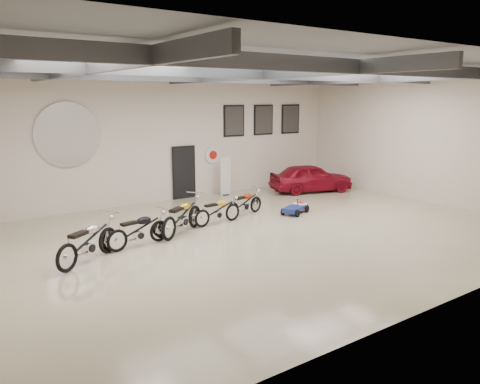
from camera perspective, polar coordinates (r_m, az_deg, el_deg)
floor at (r=14.33m, az=2.75°, el=-5.10°), size 16.00×12.00×0.01m
ceiling at (r=13.77m, az=2.96°, el=15.28°), size 16.00×12.00×0.01m
back_wall at (r=18.91m, az=-8.40°, el=6.53°), size 16.00×0.02×5.00m
right_wall at (r=19.74m, az=21.67°, el=6.05°), size 0.02×12.00×5.00m
ceiling_beams at (r=13.76m, az=2.95°, el=14.24°), size 15.80×11.80×0.32m
door at (r=19.27m, az=-6.87°, el=2.31°), size 0.92×0.08×2.10m
logo_plaque at (r=17.43m, az=-20.26°, el=6.54°), size 2.30×0.06×1.16m
poster_left at (r=20.35m, az=-0.74°, el=8.67°), size 1.05×0.08×1.35m
poster_mid at (r=21.29m, az=2.87°, el=8.78°), size 1.05×0.08×1.35m
poster_right at (r=22.30m, az=6.17°, el=8.85°), size 1.05×0.08×1.35m
oil_sign at (r=19.87m, az=-3.35°, el=4.54°), size 0.72×0.10×0.72m
banner_stand at (r=19.79m, az=-1.79°, el=2.03°), size 0.48×0.25×1.69m
motorcycle_silver at (r=12.36m, az=-18.05°, el=-5.63°), size 2.19×1.74×1.13m
motorcycle_black at (r=13.27m, az=-12.25°, el=-4.44°), size 2.00×0.91×1.00m
motorcycle_gold at (r=14.28m, az=-7.05°, el=-2.84°), size 2.23×1.75×1.15m
motorcycle_yellow at (r=15.31m, az=-2.74°, el=-2.21°), size 1.84×0.74×0.93m
motorcycle_red at (r=16.40m, az=0.58°, el=-1.29°), size 1.87×0.99×0.93m
go_kart at (r=16.91m, az=6.92°, el=-1.69°), size 1.57×1.16×0.52m
vintage_car at (r=20.83m, az=8.65°, el=1.74°), size 2.49×3.91×1.24m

